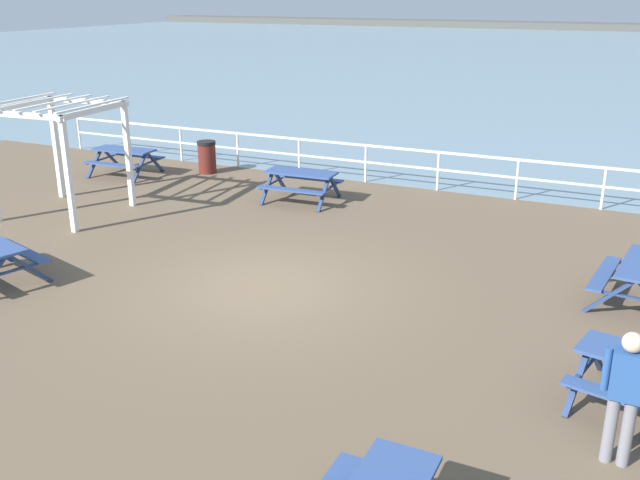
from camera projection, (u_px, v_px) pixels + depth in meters
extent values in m
cube|color=brown|center=(264.00, 291.00, 12.99)|extent=(30.00, 24.00, 0.20)
cube|color=gray|center=(578.00, 56.00, 58.02)|extent=(142.00, 90.00, 0.01)
cube|color=#4C4C47|center=(613.00, 30.00, 94.76)|extent=(142.00, 6.00, 1.80)
cube|color=white|center=(402.00, 149.00, 19.23)|extent=(23.00, 0.06, 0.06)
cube|color=white|center=(401.00, 166.00, 19.38)|extent=(23.00, 0.05, 0.05)
cylinder|color=white|center=(79.00, 134.00, 23.97)|extent=(0.07, 0.07, 1.05)
cylinder|color=white|center=(128.00, 139.00, 23.14)|extent=(0.07, 0.07, 1.05)
cylinder|color=white|center=(181.00, 144.00, 22.31)|extent=(0.07, 0.07, 1.05)
cylinder|color=white|center=(238.00, 150.00, 21.48)|extent=(0.07, 0.07, 1.05)
cylinder|color=white|center=(299.00, 157.00, 20.65)|extent=(0.07, 0.07, 1.05)
cylinder|color=white|center=(366.00, 164.00, 19.82)|extent=(0.07, 0.07, 1.05)
cylinder|color=white|center=(438.00, 171.00, 18.99)|extent=(0.07, 0.07, 1.05)
cylinder|color=white|center=(517.00, 180.00, 18.16)|extent=(0.07, 0.07, 1.05)
cylinder|color=white|center=(604.00, 189.00, 17.32)|extent=(0.07, 0.07, 1.05)
cube|color=#334C84|center=(21.00, 251.00, 13.43)|extent=(1.80, 0.76, 0.04)
cube|color=navy|center=(30.00, 268.00, 12.80)|extent=(0.30, 0.78, 0.79)
cube|color=navy|center=(9.00, 272.00, 12.52)|extent=(0.48, 1.45, 0.04)
cube|color=#334C84|center=(637.00, 403.00, 8.49)|extent=(1.81, 0.65, 0.04)
cube|color=navy|center=(596.00, 357.00, 9.70)|extent=(0.25, 0.79, 0.79)
cube|color=navy|center=(578.00, 379.00, 9.14)|extent=(0.25, 0.79, 0.79)
cube|color=navy|center=(588.00, 365.00, 9.41)|extent=(0.38, 1.48, 0.04)
cube|color=navy|center=(370.00, 476.00, 7.33)|extent=(0.79, 0.09, 0.79)
cube|color=#334C84|center=(301.00, 173.00, 17.95)|extent=(1.83, 0.78, 0.05)
cube|color=#334C84|center=(310.00, 178.00, 18.59)|extent=(1.81, 0.34, 0.04)
cube|color=#334C84|center=(291.00, 190.00, 17.51)|extent=(1.81, 0.34, 0.04)
cube|color=navy|center=(335.00, 186.00, 18.12)|extent=(0.12, 0.80, 0.79)
cube|color=navy|center=(324.00, 194.00, 17.47)|extent=(0.12, 0.80, 0.79)
cube|color=navy|center=(329.00, 188.00, 17.78)|extent=(0.13, 1.50, 0.04)
cube|color=navy|center=(280.00, 180.00, 18.68)|extent=(0.12, 0.80, 0.79)
cube|color=navy|center=(267.00, 187.00, 18.03)|extent=(0.12, 0.80, 0.79)
cube|color=navy|center=(274.00, 182.00, 18.34)|extent=(0.13, 1.50, 0.04)
cube|color=#334C84|center=(604.00, 273.00, 12.36)|extent=(0.48, 1.82, 0.04)
cube|color=navy|center=(626.00, 266.00, 12.89)|extent=(0.80, 0.18, 0.79)
cube|color=navy|center=(609.00, 296.00, 11.64)|extent=(0.80, 0.18, 0.79)
cube|color=navy|center=(634.00, 298.00, 11.44)|extent=(1.50, 0.24, 0.04)
cube|color=#334C84|center=(124.00, 150.00, 20.50)|extent=(1.84, 0.80, 0.05)
cube|color=#334C84|center=(137.00, 156.00, 21.15)|extent=(1.81, 0.36, 0.04)
cube|color=#334C84|center=(111.00, 164.00, 20.06)|extent=(1.81, 0.36, 0.04)
cube|color=navy|center=(155.00, 162.00, 20.69)|extent=(0.12, 0.80, 0.79)
cube|color=navy|center=(140.00, 168.00, 20.03)|extent=(0.12, 0.80, 0.79)
cube|color=navy|center=(147.00, 163.00, 20.34)|extent=(0.14, 1.50, 0.04)
cube|color=navy|center=(111.00, 158.00, 21.23)|extent=(0.12, 0.80, 0.79)
cube|color=navy|center=(95.00, 163.00, 20.57)|extent=(0.12, 0.80, 0.79)
cube|color=navy|center=(103.00, 159.00, 20.89)|extent=(0.14, 1.50, 0.04)
cylinder|color=slate|center=(610.00, 429.00, 8.03)|extent=(0.14, 0.14, 0.85)
cylinder|color=slate|center=(627.00, 433.00, 7.96)|extent=(0.14, 0.14, 0.85)
cube|color=#264C8C|center=(628.00, 375.00, 7.75)|extent=(0.35, 0.23, 0.58)
cylinder|color=#264C8C|center=(607.00, 368.00, 7.84)|extent=(0.09, 0.09, 0.52)
sphere|color=beige|center=(633.00, 342.00, 7.62)|extent=(0.23, 0.23, 0.23)
cube|color=white|center=(129.00, 157.00, 17.41)|extent=(0.12, 0.12, 2.50)
cube|color=white|center=(69.00, 178.00, 15.47)|extent=(0.12, 0.12, 2.50)
cube|color=white|center=(57.00, 150.00, 18.15)|extent=(0.12, 0.12, 2.50)
cube|color=white|center=(94.00, 110.00, 16.00)|extent=(0.29, 2.44, 0.12)
cube|color=white|center=(18.00, 105.00, 16.74)|extent=(0.29, 2.44, 0.12)
cube|color=white|center=(86.00, 101.00, 17.34)|extent=(2.44, 0.29, 0.12)
cube|color=white|center=(21.00, 115.00, 15.40)|extent=(2.44, 0.29, 0.12)
cube|color=white|center=(17.00, 100.00, 16.70)|extent=(0.26, 2.56, 0.04)
cube|color=white|center=(36.00, 101.00, 16.52)|extent=(0.26, 2.56, 0.04)
cube|color=white|center=(55.00, 102.00, 16.33)|extent=(0.26, 2.56, 0.04)
cube|color=white|center=(74.00, 104.00, 16.14)|extent=(0.26, 2.56, 0.04)
cube|color=white|center=(94.00, 105.00, 15.96)|extent=(0.26, 2.56, 0.04)
cylinder|color=#591E19|center=(207.00, 159.00, 20.85)|extent=(0.52, 0.52, 0.85)
cylinder|color=black|center=(206.00, 143.00, 20.69)|extent=(0.55, 0.55, 0.10)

